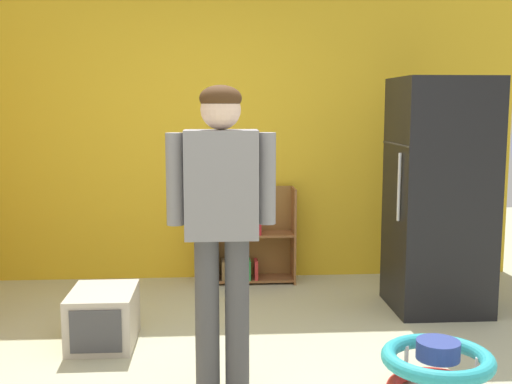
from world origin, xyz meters
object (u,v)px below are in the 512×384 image
standing_person (221,213)px  pet_carrier (103,317)px  refrigerator (439,195)px  bookshelf (244,240)px  baby_walker (437,370)px

standing_person → pet_carrier: bearing=133.3°
refrigerator → bookshelf: size_ratio=2.09×
baby_walker → bookshelf: bearing=111.6°
standing_person → baby_walker: size_ratio=2.77×
refrigerator → pet_carrier: (-2.46, -0.58, -0.71)m
refrigerator → bookshelf: (-1.45, 0.85, -0.52)m
bookshelf → baby_walker: size_ratio=1.41×
pet_carrier → baby_walker: bearing=-25.3°
pet_carrier → bookshelf: bearing=55.0°
bookshelf → standing_person: 2.36m
standing_person → baby_walker: 1.44m
refrigerator → standing_person: refrigerator is taller
standing_person → pet_carrier: 1.41m
pet_carrier → standing_person: bearing=-46.7°
refrigerator → baby_walker: refrigerator is taller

